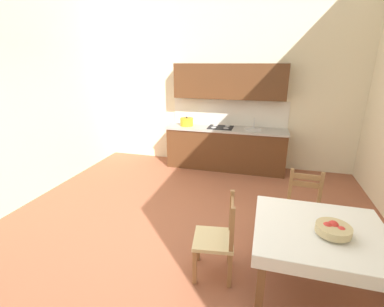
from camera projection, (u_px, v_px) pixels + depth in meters
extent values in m
cube|color=#99563D|center=(182.00, 243.00, 3.57)|extent=(6.14, 6.67, 0.10)
cube|color=beige|center=(225.00, 69.00, 5.71)|extent=(6.14, 0.12, 4.17)
cube|color=#56331C|center=(226.00, 149.00, 5.87)|extent=(2.49, 0.60, 0.86)
cube|color=#ADA8A3|center=(226.00, 129.00, 5.71)|extent=(2.52, 0.63, 0.04)
cube|color=silver|center=(229.00, 113.00, 5.90)|extent=(2.49, 0.01, 0.55)
cube|color=#56331C|center=(229.00, 81.00, 5.53)|extent=(2.29, 0.34, 0.70)
cube|color=black|center=(223.00, 170.00, 5.74)|extent=(2.45, 0.02, 0.09)
cylinder|color=silver|center=(253.00, 130.00, 5.58)|extent=(0.34, 0.34, 0.02)
cylinder|color=silver|center=(254.00, 123.00, 5.67)|extent=(0.02, 0.02, 0.22)
cube|color=black|center=(221.00, 127.00, 5.75)|extent=(0.52, 0.42, 0.01)
cylinder|color=silver|center=(214.00, 127.00, 5.68)|extent=(0.11, 0.11, 0.01)
cylinder|color=silver|center=(226.00, 128.00, 5.62)|extent=(0.11, 0.11, 0.01)
cylinder|color=silver|center=(215.00, 125.00, 5.87)|extent=(0.11, 0.11, 0.01)
cylinder|color=silver|center=(227.00, 126.00, 5.80)|extent=(0.11, 0.11, 0.01)
cylinder|color=gold|center=(187.00, 122.00, 5.89)|extent=(0.28, 0.28, 0.15)
cylinder|color=gold|center=(187.00, 119.00, 5.87)|extent=(0.29, 0.29, 0.02)
sphere|color=black|center=(187.00, 117.00, 5.86)|extent=(0.04, 0.04, 0.04)
cube|color=brown|center=(321.00, 231.00, 2.50)|extent=(1.13, 1.00, 0.02)
cube|color=brown|center=(260.00, 287.00, 2.35)|extent=(0.07, 0.07, 0.73)
cube|color=brown|center=(263.00, 230.00, 3.15)|extent=(0.07, 0.07, 0.73)
cube|color=brown|center=(359.00, 245.00, 2.89)|extent=(0.07, 0.07, 0.73)
cube|color=white|center=(321.00, 229.00, 2.49)|extent=(1.19, 1.06, 0.00)
cube|color=white|center=(332.00, 276.00, 2.03)|extent=(1.18, 0.01, 0.12)
cube|color=white|center=(312.00, 207.00, 3.00)|extent=(1.18, 0.01, 0.12)
cube|color=white|center=(255.00, 225.00, 2.66)|extent=(0.01, 1.06, 0.12)
cube|color=#D1BC89|center=(303.00, 213.00, 3.39)|extent=(0.45, 0.45, 0.04)
cube|color=#996B42|center=(317.00, 239.00, 3.24)|extent=(0.05, 0.05, 0.41)
cube|color=#996B42|center=(286.00, 233.00, 3.35)|extent=(0.05, 0.05, 0.41)
cube|color=#996B42|center=(318.00, 206.00, 3.48)|extent=(0.05, 0.05, 0.93)
cube|color=#996B42|center=(288.00, 201.00, 3.59)|extent=(0.05, 0.05, 0.93)
cube|color=#996B42|center=(307.00, 177.00, 3.41)|extent=(0.32, 0.04, 0.07)
cube|color=#996B42|center=(306.00, 184.00, 3.45)|extent=(0.32, 0.04, 0.07)
cube|color=#D1BC89|center=(214.00, 239.00, 2.87)|extent=(0.48, 0.48, 0.04)
cube|color=#996B42|center=(195.00, 267.00, 2.80)|extent=(0.05, 0.05, 0.41)
cube|color=#996B42|center=(198.00, 245.00, 3.13)|extent=(0.05, 0.05, 0.41)
cube|color=#996B42|center=(231.00, 249.00, 2.67)|extent=(0.05, 0.05, 0.93)
cube|color=#996B42|center=(231.00, 228.00, 3.01)|extent=(0.05, 0.05, 0.93)
cube|color=#996B42|center=(232.00, 206.00, 2.72)|extent=(0.07, 0.32, 0.07)
cube|color=#996B42|center=(232.00, 215.00, 2.75)|extent=(0.07, 0.32, 0.07)
cylinder|color=tan|center=(333.00, 234.00, 2.41)|extent=(0.17, 0.17, 0.02)
cylinder|color=tan|center=(333.00, 229.00, 2.39)|extent=(0.30, 0.30, 0.07)
sphere|color=red|center=(327.00, 227.00, 2.41)|extent=(0.09, 0.09, 0.09)
sphere|color=red|center=(341.00, 231.00, 2.36)|extent=(0.08, 0.08, 0.08)
sphere|color=red|center=(333.00, 226.00, 2.41)|extent=(0.10, 0.10, 0.10)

